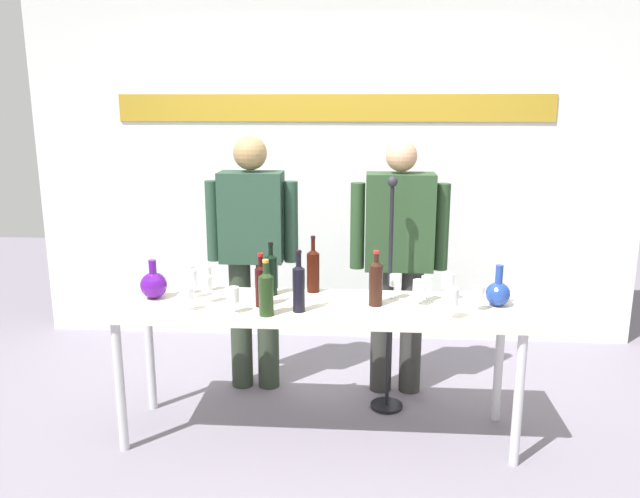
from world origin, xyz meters
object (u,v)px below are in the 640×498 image
Objects in this scene: wine_bottle_2 at (266,292)px; wine_glass_left_0 at (189,274)px; wine_glass_right_0 at (478,294)px; wine_glass_right_1 at (419,287)px; wine_bottle_5 at (299,286)px; wine_glass_left_4 at (206,273)px; wine_glass_right_3 at (395,281)px; presenter_right at (399,253)px; microphone_stand at (388,335)px; decanter_blue_left at (154,285)px; wine_glass_right_4 at (452,297)px; wine_bottle_3 at (313,269)px; wine_bottle_4 at (271,272)px; wine_glass_left_1 at (187,294)px; decanter_blue_right at (498,293)px; wine_bottle_0 at (376,282)px; wine_bottle_1 at (261,284)px; wine_glass_left_3 at (206,284)px; wine_glass_right_5 at (448,281)px; wine_glass_left_2 at (192,278)px; display_table at (318,317)px; presenter_left at (253,249)px; wine_glass_right_2 at (427,283)px; wine_glass_left_5 at (233,295)px.

wine_bottle_2 is 1.78× the size of wine_glass_left_0.
wine_glass_right_1 is (-0.30, 0.06, 0.01)m from wine_glass_right_0.
wine_bottle_5 reaches higher than wine_glass_left_4.
wine_bottle_2 is 0.75m from wine_glass_right_3.
presenter_right is 1.13× the size of microphone_stand.
wine_glass_right_4 is (1.61, -0.23, 0.04)m from decanter_blue_left.
wine_bottle_3 is 2.32× the size of wine_glass_right_1.
wine_glass_left_1 is at bearing -142.09° from wine_bottle_4.
wine_glass_left_0 is at bearing 179.49° from wine_glass_right_3.
decanter_blue_right is at bearing -3.18° from wine_glass_left_0.
wine_bottle_0 is (1.24, -0.04, 0.05)m from decanter_blue_left.
decanter_blue_left is at bearing -168.18° from wine_bottle_3.
wine_bottle_0 is at bearing 19.86° from wine_bottle_2.
wine_bottle_1 is 0.31m from wine_glass_left_3.
wine_glass_left_0 is 1.46m from wine_glass_right_5.
wine_bottle_5 is at bearing 175.53° from wine_glass_right_4.
wine_glass_left_2 is at bearing 169.97° from wine_glass_right_4.
wine_glass_right_3 is (-0.55, 0.08, 0.03)m from decanter_blue_right.
wine_bottle_5 reaches higher than wine_bottle_2.
decanter_blue_right is 1.49× the size of wine_glass_right_5.
microphone_stand is at bearing 7.94° from wine_glass_left_4.
wine_bottle_0 is at bearing -163.60° from wine_glass_right_5.
wine_bottle_2 is 0.94m from wine_glass_right_4.
display_table is 0.74m from wine_glass_left_2.
wine_glass_left_3 is 1.13× the size of wine_glass_right_0.
wine_glass_left_2 is (-0.41, 0.11, -0.01)m from wine_bottle_1.
wine_glass_left_3 is at bearing -178.24° from wine_glass_right_1.
wine_glass_right_5 is at bearing -1.28° from wine_glass_right_3.
wine_bottle_5 is at bearing -167.16° from wine_glass_right_1.
display_table is 1.34× the size of presenter_left.
wine_bottle_3 is 1.00× the size of wine_bottle_5.
wine_glass_right_1 is at bearing 167.90° from wine_glass_right_0.
decanter_blue_right is 1.62× the size of wine_glass_right_2.
wine_glass_left_4 is at bearing -116.90° from presenter_left.
wine_glass_left_3 is (0.07, 0.14, 0.02)m from wine_glass_left_1.
decanter_blue_left is 1.58× the size of wine_glass_right_3.
wine_glass_right_4 is at bearing -10.03° from wine_glass_left_2.
wine_bottle_3 is 0.36m from wine_bottle_5.
wine_glass_left_1 is at bearing 175.85° from wine_glass_left_5.
microphone_stand is (-0.57, 0.30, -0.38)m from decanter_blue_right.
wine_bottle_0 reaches higher than wine_glass_right_1.
wine_glass_left_4 is 1.12× the size of wine_glass_right_0.
decanter_blue_left reaches higher than wine_glass_right_3.
wine_bottle_0 is at bearing -176.63° from decanter_blue_right.
wine_glass_left_0 is 1.19× the size of wine_glass_right_2.
wine_bottle_1 is 0.49m from wine_glass_left_0.
wine_glass_right_5 is at bearing 18.44° from wine_bottle_2.
wine_glass_left_2 is 1.42m from wine_glass_right_5.
presenter_right is 1.29m from wine_glass_left_2.
wine_glass_left_2 reaches higher than wine_glass_right_3.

